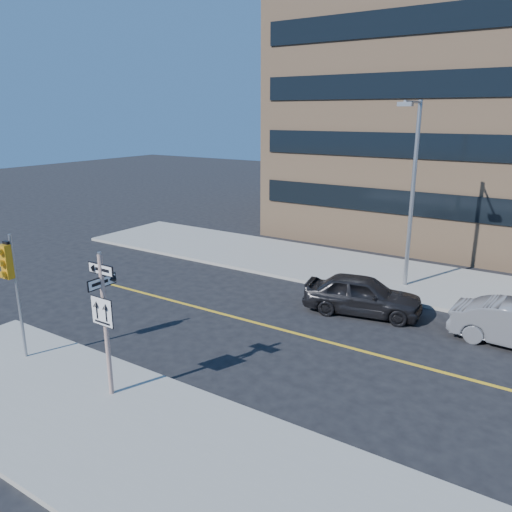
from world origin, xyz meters
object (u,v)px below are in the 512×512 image
Objects in this scene: sign_pole at (105,317)px; traffic_signal at (9,272)px; parked_car_a at (363,295)px; streetlight_a at (412,183)px.

traffic_signal is at bearing -177.89° from sign_pole.
streetlight_a is at bearing -19.47° from parked_car_a.
streetlight_a is (4.00, 13.27, 2.32)m from sign_pole.
parked_car_a is 0.57× the size of streetlight_a.
traffic_signal is at bearing -120.80° from streetlight_a.
streetlight_a reaches higher than parked_car_a.
sign_pole reaches higher than traffic_signal.
sign_pole is 0.51× the size of streetlight_a.
streetlight_a is at bearing 73.23° from sign_pole.
sign_pole is at bearing -106.77° from streetlight_a.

